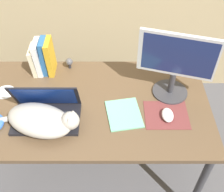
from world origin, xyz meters
name	(u,v)px	position (x,y,z in m)	size (l,w,h in m)	color
desk	(96,111)	(0.00, 0.39, 0.64)	(1.36, 0.78, 0.71)	brown
laptop	(47,112)	(-0.26, 0.28, 0.76)	(0.37, 0.23, 0.23)	black
cat	(43,120)	(-0.27, 0.21, 0.78)	(0.49, 0.31, 0.14)	#B2ADA3
external_monitor	(177,63)	(0.46, 0.48, 0.94)	(0.42, 0.21, 0.42)	#333338
mousepad	(167,115)	(0.41, 0.30, 0.71)	(0.25, 0.21, 0.00)	brown
computer_mouse	(168,115)	(0.41, 0.28, 0.73)	(0.06, 0.10, 0.04)	silver
book_row	(44,57)	(-0.34, 0.68, 0.82)	(0.14, 0.15, 0.24)	beige
notepad	(125,114)	(0.17, 0.30, 0.72)	(0.22, 0.25, 0.01)	#6BBC93
webcam	(70,62)	(-0.18, 0.71, 0.76)	(0.05, 0.05, 0.07)	#232328
cd_disc	(6,92)	(-0.55, 0.48, 0.71)	(0.12, 0.12, 0.00)	silver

